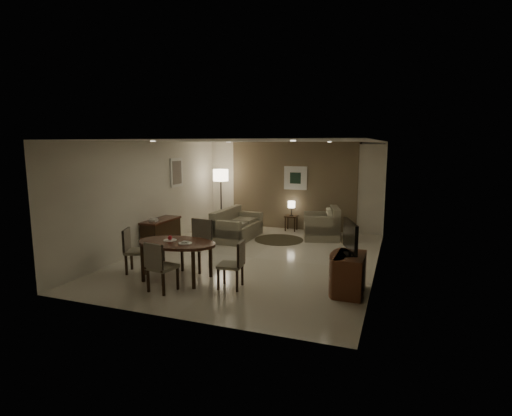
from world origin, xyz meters
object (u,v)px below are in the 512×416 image
at_px(dining_table, 177,261).
at_px(chair_far, 196,246).
at_px(side_table, 291,223).
at_px(tv_cabinet, 350,274).
at_px(chair_near, 163,266).
at_px(console_desk, 161,234).
at_px(chair_left, 137,251).
at_px(chair_right, 230,265).
at_px(sofa, 237,224).
at_px(armchair, 321,223).
at_px(floor_lamp, 221,199).

xyz_separation_m(dining_table, chair_far, (0.05, 0.67, 0.15)).
height_order(dining_table, side_table, dining_table).
xyz_separation_m(tv_cabinet, dining_table, (-3.27, -0.42, 0.03)).
bearing_deg(dining_table, chair_near, -82.43).
xyz_separation_m(tv_cabinet, chair_far, (-3.21, 0.25, 0.17)).
xyz_separation_m(console_desk, chair_left, (0.62, -1.82, 0.08)).
xyz_separation_m(tv_cabinet, side_table, (-2.35, 4.70, -0.12)).
distance_m(tv_cabinet, chair_right, 2.16).
xyz_separation_m(dining_table, chair_left, (-1.00, 0.10, 0.08)).
bearing_deg(sofa, armchair, -69.07).
relative_size(chair_right, sofa, 0.51).
height_order(chair_near, chair_right, chair_near).
height_order(dining_table, chair_right, chair_right).
xyz_separation_m(console_desk, armchair, (3.61, 2.46, 0.07)).
distance_m(tv_cabinet, chair_left, 4.28).
height_order(console_desk, sofa, sofa).
bearing_deg(dining_table, side_table, 79.81).
bearing_deg(floor_lamp, chair_left, -86.88).
relative_size(chair_near, chair_right, 1.04).
relative_size(chair_left, floor_lamp, 0.49).
bearing_deg(chair_right, sofa, -165.78).
distance_m(tv_cabinet, side_table, 5.26).
bearing_deg(chair_left, dining_table, -116.77).
distance_m(chair_near, chair_far, 1.31).
xyz_separation_m(dining_table, floor_lamp, (-1.25, 4.72, 0.55)).
relative_size(tv_cabinet, floor_lamp, 0.48).
height_order(chair_right, sofa, chair_right).
distance_m(console_desk, chair_right, 3.43).
xyz_separation_m(chair_near, chair_right, (1.08, 0.56, -0.02)).
bearing_deg(chair_right, floor_lamp, -159.84).
relative_size(console_desk, tv_cabinet, 1.33).
height_order(chair_far, side_table, chair_far).
height_order(console_desk, chair_left, chair_left).
bearing_deg(chair_near, armchair, -100.29).
bearing_deg(tv_cabinet, armchair, 107.86).
xyz_separation_m(chair_far, sofa, (-0.28, 2.93, -0.11)).
xyz_separation_m(tv_cabinet, sofa, (-3.50, 3.18, 0.06)).
xyz_separation_m(tv_cabinet, armchair, (-1.28, 3.96, 0.10)).
bearing_deg(chair_near, chair_far, -78.09).
height_order(chair_far, chair_left, chair_far).
bearing_deg(side_table, chair_right, -87.28).
bearing_deg(side_table, armchair, -34.81).
height_order(chair_right, side_table, chair_right).
bearing_deg(side_table, floor_lamp, -169.44).
bearing_deg(dining_table, chair_far, 85.46).
distance_m(dining_table, chair_right, 1.17).
height_order(chair_far, floor_lamp, floor_lamp).
bearing_deg(floor_lamp, chair_far, -72.11).
height_order(sofa, side_table, sofa).
bearing_deg(chair_right, side_table, 176.05).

